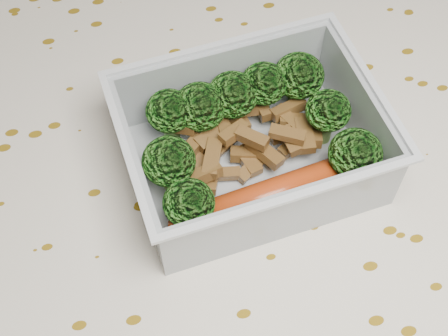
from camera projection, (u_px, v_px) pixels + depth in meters
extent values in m
cube|color=brown|center=(220.00, 203.00, 0.45)|extent=(1.40, 0.90, 0.04)
cube|color=silver|center=(220.00, 187.00, 0.43)|extent=(1.46, 0.96, 0.01)
cube|color=#B7BEC3|center=(250.00, 163.00, 0.44)|extent=(0.17, 0.14, 0.00)
cube|color=#B7BEC3|center=(222.00, 76.00, 0.44)|extent=(0.16, 0.02, 0.05)
cube|color=#B7BEC3|center=(285.00, 214.00, 0.38)|extent=(0.16, 0.02, 0.05)
cube|color=#B7BEC3|center=(358.00, 110.00, 0.43)|extent=(0.01, 0.11, 0.05)
cube|color=#B7BEC3|center=(138.00, 173.00, 0.40)|extent=(0.01, 0.11, 0.05)
cube|color=silver|center=(220.00, 44.00, 0.42)|extent=(0.17, 0.02, 0.00)
cube|color=silver|center=(292.00, 197.00, 0.36)|extent=(0.17, 0.02, 0.00)
cube|color=silver|center=(371.00, 82.00, 0.41)|extent=(0.02, 0.12, 0.00)
cube|color=silver|center=(126.00, 150.00, 0.38)|extent=(0.02, 0.12, 0.00)
cylinder|color=#608C3F|center=(172.00, 130.00, 0.44)|extent=(0.01, 0.01, 0.02)
ellipsoid|color=#418225|center=(169.00, 111.00, 0.42)|extent=(0.03, 0.03, 0.03)
cylinder|color=#608C3F|center=(201.00, 125.00, 0.44)|extent=(0.01, 0.01, 0.02)
ellipsoid|color=#418225|center=(200.00, 107.00, 0.42)|extent=(0.04, 0.04, 0.03)
cylinder|color=#608C3F|center=(232.00, 114.00, 0.45)|extent=(0.01, 0.01, 0.02)
ellipsoid|color=#418225|center=(233.00, 95.00, 0.43)|extent=(0.04, 0.04, 0.03)
cylinder|color=#608C3F|center=(262.00, 103.00, 0.45)|extent=(0.01, 0.01, 0.02)
ellipsoid|color=#418225|center=(264.00, 83.00, 0.43)|extent=(0.03, 0.03, 0.03)
cylinder|color=#608C3F|center=(296.00, 95.00, 0.46)|extent=(0.01, 0.01, 0.02)
ellipsoid|color=#418225|center=(299.00, 76.00, 0.44)|extent=(0.04, 0.04, 0.03)
cylinder|color=#608C3F|center=(171.00, 179.00, 0.42)|extent=(0.01, 0.01, 0.02)
ellipsoid|color=#418225|center=(169.00, 161.00, 0.40)|extent=(0.04, 0.04, 0.03)
cylinder|color=#608C3F|center=(324.00, 129.00, 0.44)|extent=(0.01, 0.01, 0.02)
ellipsoid|color=#418225|center=(328.00, 111.00, 0.42)|extent=(0.03, 0.03, 0.03)
cylinder|color=#608C3F|center=(190.00, 219.00, 0.40)|extent=(0.01, 0.01, 0.02)
ellipsoid|color=#418225|center=(189.00, 203.00, 0.38)|extent=(0.03, 0.03, 0.03)
cylinder|color=#608C3F|center=(350.00, 171.00, 0.42)|extent=(0.01, 0.01, 0.02)
ellipsoid|color=#418225|center=(355.00, 154.00, 0.40)|extent=(0.04, 0.04, 0.03)
cube|color=brown|center=(203.00, 175.00, 0.41)|extent=(0.03, 0.02, 0.01)
cube|color=brown|center=(308.00, 139.00, 0.43)|extent=(0.02, 0.02, 0.01)
cube|color=brown|center=(261.00, 106.00, 0.45)|extent=(0.01, 0.02, 0.01)
cube|color=brown|center=(249.00, 154.00, 0.43)|extent=(0.03, 0.02, 0.01)
cube|color=brown|center=(213.00, 135.00, 0.43)|extent=(0.03, 0.02, 0.01)
cube|color=brown|center=(212.00, 158.00, 0.42)|extent=(0.02, 0.03, 0.01)
cube|color=brown|center=(265.00, 152.00, 0.42)|extent=(0.02, 0.03, 0.01)
cube|color=brown|center=(284.00, 134.00, 0.44)|extent=(0.02, 0.01, 0.01)
cube|color=brown|center=(224.00, 174.00, 0.42)|extent=(0.02, 0.01, 0.01)
cube|color=brown|center=(300.00, 120.00, 0.44)|extent=(0.03, 0.02, 0.01)
cube|color=brown|center=(290.00, 141.00, 0.43)|extent=(0.01, 0.02, 0.01)
cube|color=brown|center=(234.00, 133.00, 0.42)|extent=(0.02, 0.02, 0.01)
cube|color=brown|center=(235.00, 128.00, 0.45)|extent=(0.02, 0.01, 0.01)
cube|color=brown|center=(287.00, 134.00, 0.42)|extent=(0.03, 0.02, 0.01)
cube|color=brown|center=(191.00, 149.00, 0.43)|extent=(0.02, 0.02, 0.01)
cube|color=brown|center=(248.00, 161.00, 0.43)|extent=(0.02, 0.03, 0.01)
cube|color=brown|center=(203.00, 186.00, 0.42)|extent=(0.02, 0.02, 0.01)
cube|color=brown|center=(288.00, 109.00, 0.44)|extent=(0.03, 0.02, 0.01)
cube|color=brown|center=(196.00, 172.00, 0.43)|extent=(0.03, 0.02, 0.01)
cube|color=brown|center=(181.00, 125.00, 0.43)|extent=(0.02, 0.02, 0.01)
cube|color=brown|center=(223.00, 127.00, 0.43)|extent=(0.01, 0.03, 0.01)
cube|color=brown|center=(249.00, 108.00, 0.44)|extent=(0.02, 0.01, 0.01)
cube|color=brown|center=(299.00, 138.00, 0.44)|extent=(0.03, 0.01, 0.01)
cube|color=brown|center=(305.00, 135.00, 0.43)|extent=(0.02, 0.03, 0.01)
cube|color=brown|center=(296.00, 143.00, 0.44)|extent=(0.03, 0.02, 0.01)
cube|color=brown|center=(223.00, 144.00, 0.44)|extent=(0.03, 0.03, 0.01)
cube|color=brown|center=(287.00, 119.00, 0.44)|extent=(0.02, 0.02, 0.01)
cube|color=brown|center=(196.00, 158.00, 0.43)|extent=(0.02, 0.03, 0.01)
cube|color=brown|center=(252.00, 138.00, 0.42)|extent=(0.02, 0.02, 0.01)
cube|color=brown|center=(249.00, 170.00, 0.43)|extent=(0.02, 0.02, 0.01)
cylinder|color=#AF3710|center=(276.00, 194.00, 0.41)|extent=(0.13, 0.04, 0.02)
sphere|color=#AF3710|center=(362.00, 164.00, 0.42)|extent=(0.02, 0.02, 0.02)
sphere|color=#AF3710|center=(185.00, 226.00, 0.40)|extent=(0.02, 0.02, 0.02)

